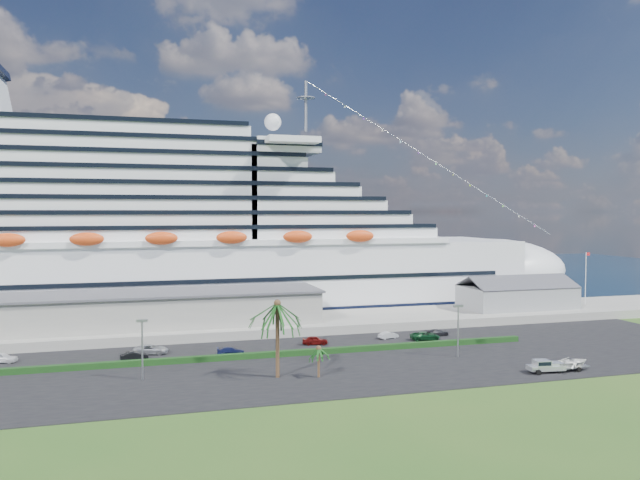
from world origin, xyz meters
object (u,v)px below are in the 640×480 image
object	(u,v)px
parked_car_3	(231,351)
boat_trailer	(572,362)
pickup_truck	(545,366)
cruise_ship	(171,240)

from	to	relation	value
parked_car_3	boat_trailer	distance (m)	51.64
parked_car_3	boat_trailer	world-z (taller)	boat_trailer
boat_trailer	pickup_truck	bearing A→B (deg)	178.79
boat_trailer	cruise_ship	bearing A→B (deg)	127.96
parked_car_3	pickup_truck	size ratio (longest dim) A/B	0.81
cruise_ship	pickup_truck	size ratio (longest dim) A/B	34.81
pickup_truck	parked_car_3	bearing A→B (deg)	150.87
cruise_ship	pickup_truck	xyz separation A→B (m)	(48.78, -68.14, -15.56)
cruise_ship	boat_trailer	size ratio (longest dim) A/B	29.49
parked_car_3	boat_trailer	bearing A→B (deg)	-112.84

